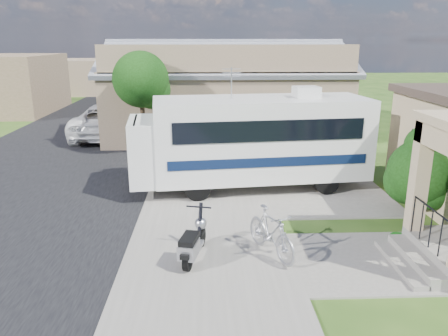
{
  "coord_description": "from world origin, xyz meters",
  "views": [
    {
      "loc": [
        -0.99,
        -10.03,
        4.98
      ],
      "look_at": [
        -0.5,
        2.5,
        1.3
      ],
      "focal_mm": 35.0,
      "sensor_mm": 36.0,
      "label": 1
    }
  ],
  "objects_px": {
    "motorhome": "(252,139)",
    "pickup_truck": "(111,120)",
    "bicycle": "(271,235)",
    "scooter": "(193,242)",
    "garden_hose": "(399,240)",
    "shrub": "(424,169)",
    "van": "(123,102)"
  },
  "relations": [
    {
      "from": "shrub",
      "to": "pickup_truck",
      "type": "height_order",
      "value": "shrub"
    },
    {
      "from": "motorhome",
      "to": "shrub",
      "type": "bearing_deg",
      "value": -34.98
    },
    {
      "from": "van",
      "to": "motorhome",
      "type": "bearing_deg",
      "value": -76.22
    },
    {
      "from": "motorhome",
      "to": "shrub",
      "type": "distance_m",
      "value": 5.43
    },
    {
      "from": "shrub",
      "to": "garden_hose",
      "type": "xyz_separation_m",
      "value": [
        -1.44,
        -1.98,
        -1.27
      ]
    },
    {
      "from": "shrub",
      "to": "scooter",
      "type": "xyz_separation_m",
      "value": [
        -6.62,
        -2.73,
        -0.87
      ]
    },
    {
      "from": "motorhome",
      "to": "scooter",
      "type": "height_order",
      "value": "motorhome"
    },
    {
      "from": "pickup_truck",
      "to": "garden_hose",
      "type": "height_order",
      "value": "pickup_truck"
    },
    {
      "from": "pickup_truck",
      "to": "van",
      "type": "distance_m",
      "value": 7.26
    },
    {
      "from": "scooter",
      "to": "garden_hose",
      "type": "bearing_deg",
      "value": 21.66
    },
    {
      "from": "motorhome",
      "to": "bicycle",
      "type": "xyz_separation_m",
      "value": [
        -0.05,
        -5.14,
        -1.18
      ]
    },
    {
      "from": "scooter",
      "to": "motorhome",
      "type": "bearing_deg",
      "value": 84.03
    },
    {
      "from": "motorhome",
      "to": "van",
      "type": "height_order",
      "value": "motorhome"
    },
    {
      "from": "bicycle",
      "to": "van",
      "type": "xyz_separation_m",
      "value": [
        -7.26,
        21.19,
        0.27
      ]
    },
    {
      "from": "bicycle",
      "to": "pickup_truck",
      "type": "height_order",
      "value": "pickup_truck"
    },
    {
      "from": "motorhome",
      "to": "garden_hose",
      "type": "bearing_deg",
      "value": -60.42
    },
    {
      "from": "scooter",
      "to": "bicycle",
      "type": "bearing_deg",
      "value": 19.28
    },
    {
      "from": "scooter",
      "to": "pickup_truck",
      "type": "bearing_deg",
      "value": 122.18
    },
    {
      "from": "bicycle",
      "to": "garden_hose",
      "type": "relative_size",
      "value": 4.34
    },
    {
      "from": "motorhome",
      "to": "garden_hose",
      "type": "distance_m",
      "value": 5.89
    },
    {
      "from": "motorhome",
      "to": "bicycle",
      "type": "height_order",
      "value": "motorhome"
    },
    {
      "from": "bicycle",
      "to": "garden_hose",
      "type": "xyz_separation_m",
      "value": [
        3.36,
        0.56,
        -0.48
      ]
    },
    {
      "from": "pickup_truck",
      "to": "motorhome",
      "type": "bearing_deg",
      "value": 129.62
    },
    {
      "from": "scooter",
      "to": "bicycle",
      "type": "relative_size",
      "value": 0.9
    },
    {
      "from": "motorhome",
      "to": "garden_hose",
      "type": "xyz_separation_m",
      "value": [
        3.31,
        -4.58,
        -1.66
      ]
    },
    {
      "from": "motorhome",
      "to": "scooter",
      "type": "xyz_separation_m",
      "value": [
        -1.87,
        -5.33,
        -1.25
      ]
    },
    {
      "from": "bicycle",
      "to": "motorhome",
      "type": "bearing_deg",
      "value": 64.67
    },
    {
      "from": "shrub",
      "to": "pickup_truck",
      "type": "relative_size",
      "value": 0.42
    },
    {
      "from": "van",
      "to": "shrub",
      "type": "bearing_deg",
      "value": -67.82
    },
    {
      "from": "motorhome",
      "to": "garden_hose",
      "type": "relative_size",
      "value": 18.55
    },
    {
      "from": "motorhome",
      "to": "pickup_truck",
      "type": "height_order",
      "value": "motorhome"
    },
    {
      "from": "bicycle",
      "to": "van",
      "type": "height_order",
      "value": "van"
    }
  ]
}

